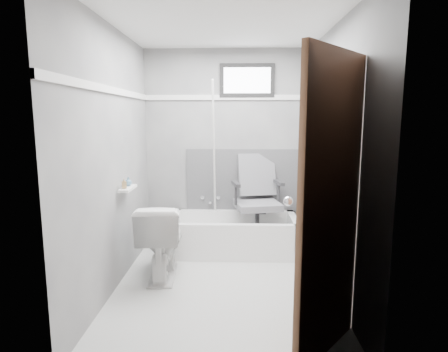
{
  "coord_description": "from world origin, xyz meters",
  "views": [
    {
      "loc": [
        0.11,
        -3.35,
        1.59
      ],
      "look_at": [
        0.0,
        0.35,
        1.0
      ],
      "focal_mm": 30.0,
      "sensor_mm": 36.0,
      "label": 1
    }
  ],
  "objects_px": {
    "office_chair": "(257,198)",
    "soap_bottle_b": "(128,181)",
    "door": "(389,222)",
    "soap_bottle_a": "(124,183)",
    "bathtub": "(233,234)",
    "toilet": "(161,240)"
  },
  "relations": [
    {
      "from": "office_chair",
      "to": "soap_bottle_b",
      "type": "bearing_deg",
      "value": -162.65
    },
    {
      "from": "door",
      "to": "soap_bottle_a",
      "type": "height_order",
      "value": "door"
    },
    {
      "from": "bathtub",
      "to": "door",
      "type": "bearing_deg",
      "value": -68.12
    },
    {
      "from": "soap_bottle_a",
      "to": "toilet",
      "type": "bearing_deg",
      "value": 17.57
    },
    {
      "from": "soap_bottle_a",
      "to": "soap_bottle_b",
      "type": "xyz_separation_m",
      "value": [
        0.0,
        0.14,
        -0.01
      ]
    },
    {
      "from": "bathtub",
      "to": "office_chair",
      "type": "bearing_deg",
      "value": 9.99
    },
    {
      "from": "toilet",
      "to": "office_chair",
      "type": "bearing_deg",
      "value": -145.84
    },
    {
      "from": "bathtub",
      "to": "toilet",
      "type": "distance_m",
      "value": 1.03
    },
    {
      "from": "office_chair",
      "to": "bathtub",
      "type": "bearing_deg",
      "value": 178.15
    },
    {
      "from": "soap_bottle_b",
      "to": "bathtub",
      "type": "bearing_deg",
      "value": 33.58
    },
    {
      "from": "office_chair",
      "to": "soap_bottle_a",
      "type": "xyz_separation_m",
      "value": [
        -1.32,
        -0.88,
        0.33
      ]
    },
    {
      "from": "office_chair",
      "to": "soap_bottle_a",
      "type": "relative_size",
      "value": 10.92
    },
    {
      "from": "toilet",
      "to": "bathtub",
      "type": "bearing_deg",
      "value": -138.23
    },
    {
      "from": "door",
      "to": "soap_bottle_a",
      "type": "bearing_deg",
      "value": 144.2
    },
    {
      "from": "toilet",
      "to": "soap_bottle_a",
      "type": "xyz_separation_m",
      "value": [
        -0.32,
        -0.1,
        0.59
      ]
    },
    {
      "from": "office_chair",
      "to": "toilet",
      "type": "bearing_deg",
      "value": -154.0
    },
    {
      "from": "toilet",
      "to": "door",
      "type": "relative_size",
      "value": 0.38
    },
    {
      "from": "soap_bottle_a",
      "to": "bathtub",
      "type": "bearing_deg",
      "value": 38.64
    },
    {
      "from": "soap_bottle_b",
      "to": "door",
      "type": "bearing_deg",
      "value": -38.45
    },
    {
      "from": "office_chair",
      "to": "toilet",
      "type": "relative_size",
      "value": 1.35
    },
    {
      "from": "bathtub",
      "to": "soap_bottle_a",
      "type": "distance_m",
      "value": 1.52
    },
    {
      "from": "toilet",
      "to": "soap_bottle_b",
      "type": "xyz_separation_m",
      "value": [
        -0.32,
        0.04,
        0.59
      ]
    }
  ]
}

